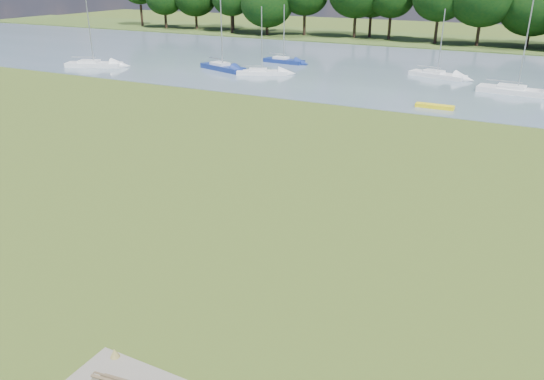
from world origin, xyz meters
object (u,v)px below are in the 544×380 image
at_px(sailboat_8, 222,66).
at_px(sailboat_7, 437,73).
at_px(sailboat_2, 283,59).
at_px(sailboat_3, 93,63).
at_px(sailboat_1, 517,89).
at_px(sailboat_4, 261,71).
at_px(kayak, 435,106).

bearing_deg(sailboat_8, sailboat_7, 35.99).
height_order(sailboat_2, sailboat_3, sailboat_3).
relative_size(sailboat_2, sailboat_8, 0.86).
relative_size(sailboat_1, sailboat_2, 1.24).
bearing_deg(sailboat_2, sailboat_4, -75.84).
bearing_deg(sailboat_7, kayak, -63.99).
bearing_deg(sailboat_2, sailboat_1, -7.34).
relative_size(kayak, sailboat_3, 0.36).
xyz_separation_m(sailboat_4, sailboat_8, (-5.56, 0.45, 0.11)).
bearing_deg(sailboat_7, sailboat_8, -147.82).
height_order(kayak, sailboat_2, sailboat_2).
distance_m(sailboat_2, sailboat_4, 8.64).
height_order(kayak, sailboat_8, sailboat_8).
bearing_deg(kayak, sailboat_2, 145.34).
xyz_separation_m(sailboat_4, sailboat_7, (18.25, 7.56, 0.02)).
height_order(sailboat_2, sailboat_8, sailboat_8).
distance_m(kayak, sailboat_3, 42.08).
bearing_deg(sailboat_8, kayak, 3.15).
xyz_separation_m(sailboat_1, sailboat_4, (-26.84, -2.31, -0.05)).
bearing_deg(sailboat_2, sailboat_3, -140.59).
relative_size(sailboat_1, sailboat_3, 0.97).
height_order(sailboat_2, sailboat_7, sailboat_7).
xyz_separation_m(kayak, sailboat_2, (-22.35, 15.79, 0.29)).
bearing_deg(sailboat_1, sailboat_7, 153.80).
bearing_deg(sailboat_2, sailboat_8, -112.33).
height_order(sailboat_3, sailboat_7, sailboat_3).
distance_m(sailboat_1, sailboat_7, 10.07).
relative_size(sailboat_4, sailboat_8, 0.89).
bearing_deg(sailboat_2, kayak, -30.15).
relative_size(sailboat_1, sailboat_7, 1.22).
xyz_separation_m(sailboat_3, sailboat_8, (15.47, 5.33, 0.02)).
height_order(sailboat_7, sailboat_8, sailboat_8).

